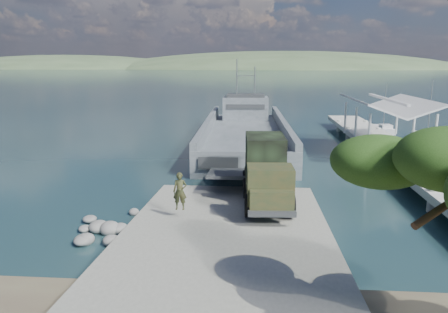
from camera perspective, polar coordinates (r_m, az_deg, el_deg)
ground at (r=22.36m, az=0.54°, el=-9.89°), size 1400.00×1400.00×0.00m
boat_ramp at (r=21.34m, az=0.35°, el=-10.27°), size 10.00×18.00×0.50m
shoreline_rocks at (r=24.01m, az=-14.48°, el=-8.70°), size 3.20×5.60×0.90m
distant_headlands at (r=582.76m, az=9.45°, el=11.22°), size 1000.00×240.00×48.00m
pier at (r=41.66m, az=20.58°, el=2.02°), size 6.40×44.00×6.10m
landing_craft at (r=44.96m, az=2.81°, el=2.43°), size 9.04×32.35×9.54m
military_truck at (r=25.25m, az=5.54°, el=-1.84°), size 2.93×7.95×3.62m
soldier at (r=22.89m, az=-5.75°, el=-5.47°), size 0.73×0.49×1.96m
sailboat_near at (r=52.41m, az=25.06°, el=2.22°), size 1.79×5.64×6.81m
sailboat_far at (r=57.23m, az=20.10°, el=3.34°), size 1.69×5.02×6.04m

